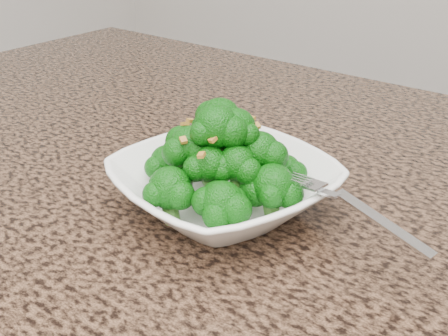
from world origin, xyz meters
The scene contains 5 objects.
granite_counter centered at (0.00, 0.30, 0.89)m, with size 1.64×1.04×0.03m, color brown.
bowl centered at (-0.04, 0.29, 0.93)m, with size 0.22×0.22×0.05m, color white.
broccoli_pile centered at (-0.04, 0.29, 0.99)m, with size 0.19×0.19×0.08m, color #0C5D0A, non-canonical shape.
garlic_topping centered at (-0.04, 0.29, 1.04)m, with size 0.12×0.12×0.01m, color #B6802C, non-canonical shape.
fork centered at (0.09, 0.29, 0.96)m, with size 0.17×0.03×0.01m, color silver, non-canonical shape.
Camera 1 is at (0.29, -0.12, 1.21)m, focal length 45.00 mm.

